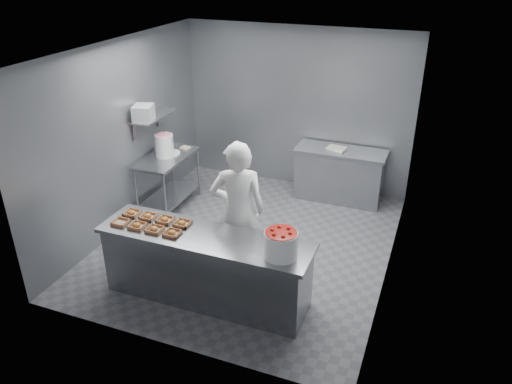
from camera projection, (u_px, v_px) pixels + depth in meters
floor at (248, 243)px, 7.36m from camera, size 4.50×4.50×0.00m
ceiling at (247, 49)px, 6.11m from camera, size 4.50×4.50×0.00m
wall_back at (296, 109)px, 8.61m from camera, size 4.00×0.04×2.80m
wall_left at (123, 137)px, 7.39m from camera, size 0.04×4.50×2.80m
wall_right at (399, 178)px, 6.09m from camera, size 0.04×4.50×2.80m
service_counter at (206, 267)px, 6.03m from camera, size 2.60×0.70×0.90m
prep_table at (168, 174)px, 8.13m from camera, size 0.60×1.20×0.90m
back_counter at (339, 175)px, 8.45m from camera, size 1.50×0.60×0.90m
wall_shelf at (154, 116)px, 7.76m from camera, size 0.35×0.90×0.03m
tray_0 at (121, 222)px, 6.07m from camera, size 0.19×0.18×0.04m
tray_1 at (137, 225)px, 5.99m from camera, size 0.19×0.18×0.06m
tray_2 at (154, 229)px, 5.92m from camera, size 0.19×0.18×0.06m
tray_3 at (172, 233)px, 5.84m from camera, size 0.19×0.18×0.06m
tray_4 at (132, 213)px, 6.28m from camera, size 0.19×0.18×0.06m
tray_5 at (148, 216)px, 6.20m from camera, size 0.19×0.18×0.06m
tray_6 at (165, 220)px, 6.12m from camera, size 0.19×0.18×0.06m
tray_7 at (182, 223)px, 6.04m from camera, size 0.19×0.18×0.06m
worker at (238, 212)px, 6.26m from camera, size 0.81×0.68×1.88m
strawberry_tub at (281, 243)px, 5.37m from camera, size 0.37×0.37×0.31m
glaze_bucket at (164, 145)px, 7.92m from camera, size 0.31×0.29×0.44m
bucket_lid at (171, 153)px, 8.11m from camera, size 0.38×0.38×0.02m
rag at (185, 147)px, 8.33m from camera, size 0.16×0.14×0.02m
appliance at (143, 113)px, 7.48m from camera, size 0.36×0.38×0.24m
paper_stack at (337, 148)px, 8.27m from camera, size 0.34×0.27×0.04m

